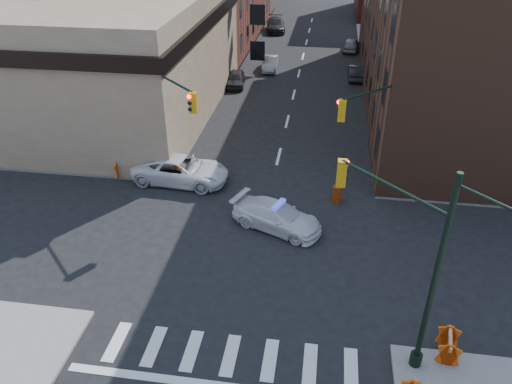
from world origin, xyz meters
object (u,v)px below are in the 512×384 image
(pedestrian_b, at_px, (106,159))
(barricade_se_a, at_px, (448,346))
(parked_car_wnear, at_px, (236,79))
(pedestrian_a, at_px, (160,140))
(barricade_nw_a, at_px, (125,169))
(pickup, at_px, (181,170))
(parked_car_enear, at_px, (356,72))
(police_car, at_px, (277,216))
(barrel_road, at_px, (337,194))
(barrel_bank, at_px, (179,175))
(parked_car_wfar, at_px, (270,63))

(pedestrian_b, relative_size, barricade_se_a, 1.40)
(parked_car_wnear, bearing_deg, pedestrian_b, -111.35)
(pedestrian_a, relative_size, barricade_nw_a, 1.16)
(pickup, relative_size, barricade_se_a, 4.52)
(pedestrian_b, height_order, barricade_se_a, pedestrian_b)
(parked_car_wnear, distance_m, parked_car_enear, 11.37)
(police_car, distance_m, barricade_se_a, 10.42)
(barricade_se_a, bearing_deg, barricade_nw_a, 65.54)
(police_car, height_order, pedestrian_a, pedestrian_a)
(pickup, distance_m, barricade_se_a, 17.70)
(pedestrian_b, distance_m, barrel_road, 14.13)
(parked_car_enear, xyz_separation_m, pedestrian_a, (-13.22, -17.84, 0.28))
(barrel_bank, bearing_deg, pedestrian_a, 122.23)
(pickup, xyz_separation_m, parked_car_enear, (10.82, 21.36, -0.14))
(pedestrian_b, distance_m, barricade_nw_a, 1.41)
(barrel_bank, bearing_deg, parked_car_wnear, 89.68)
(pickup, distance_m, pedestrian_a, 4.26)
(barrel_bank, distance_m, barricade_nw_a, 3.40)
(parked_car_wfar, height_order, barricade_nw_a, parked_car_wfar)
(pickup, distance_m, barrel_road, 9.34)
(police_car, height_order, barrel_bank, police_car)
(pedestrian_a, height_order, pedestrian_b, pedestrian_b)
(pickup, height_order, barricade_se_a, pickup)
(police_car, xyz_separation_m, barrel_road, (3.06, 3.05, -0.20))
(parked_car_wnear, relative_size, barrel_road, 3.92)
(pickup, bearing_deg, parked_car_wnear, 3.90)
(parked_car_wfar, relative_size, barrel_bank, 3.59)
(barricade_nw_a, bearing_deg, pickup, -11.11)
(police_car, bearing_deg, barricade_nw_a, 90.28)
(parked_car_wfar, bearing_deg, pedestrian_b, -110.75)
(barricade_nw_a, bearing_deg, barrel_bank, -14.45)
(parked_car_enear, bearing_deg, barrel_bank, 62.27)
(barrel_road, bearing_deg, barricade_se_a, -68.49)
(pickup, distance_m, pedestrian_b, 4.80)
(pedestrian_a, distance_m, barricade_se_a, 21.84)
(barrel_bank, bearing_deg, pickup, 74.14)
(pickup, bearing_deg, barricade_nw_a, 95.69)
(pickup, distance_m, parked_car_wfar, 23.03)
(barrel_road, xyz_separation_m, barricade_nw_a, (-12.75, 0.84, 0.17))
(police_car, xyz_separation_m, pickup, (-6.23, 3.99, 0.10))
(barrel_road, distance_m, barrel_bank, 9.38)
(parked_car_wfar, height_order, pedestrian_a, pedestrian_a)
(parked_car_enear, relative_size, barrel_road, 4.02)
(police_car, relative_size, barricade_se_a, 3.80)
(parked_car_enear, relative_size, barricade_nw_a, 2.91)
(parked_car_wfar, height_order, barrel_road, parked_car_wfar)
(parked_car_wnear, height_order, pedestrian_a, pedestrian_a)
(parked_car_wfar, bearing_deg, parked_car_wnear, -118.68)
(police_car, distance_m, parked_car_wfar, 27.13)
(pickup, xyz_separation_m, parked_car_wnear, (0.04, 17.73, -0.14))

